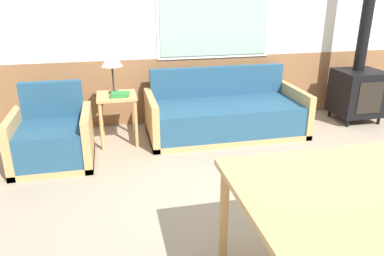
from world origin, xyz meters
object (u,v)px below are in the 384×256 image
Objects in this scene: couch at (225,115)px; table_lamp at (112,60)px; side_table at (117,105)px; armchair at (53,140)px; wood_stove at (359,78)px.

couch is 4.03× the size of table_lamp.
table_lamp is at bearing 176.54° from couch.
side_table is 1.23× the size of table_lamp.
table_lamp is (0.67, 0.49, 0.72)m from armchair.
wood_stove reaches higher than armchair.
side_table is (-1.32, 0.00, 0.22)m from couch.
couch is 0.77× the size of wood_stove.
side_table is (0.69, 0.41, 0.21)m from armchair.
couch is at bearing -3.46° from table_lamp.
side_table is at bearing -73.19° from table_lamp.
wood_stove is at bearing 0.23° from table_lamp.
side_table is at bearing -178.38° from wood_stove.
side_table is at bearing 179.87° from couch.
couch is at bearing -4.00° from armchair.
wood_stove is at bearing 2.83° from couch.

